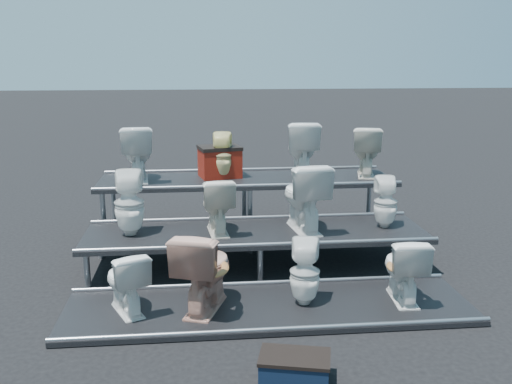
{
  "coord_description": "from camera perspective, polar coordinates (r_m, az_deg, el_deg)",
  "views": [
    {
      "loc": [
        -0.69,
        -6.73,
        2.57
      ],
      "look_at": [
        0.01,
        0.1,
        0.93
      ],
      "focal_mm": 40.0,
      "sensor_mm": 36.0,
      "label": 1
    }
  ],
  "objects": [
    {
      "name": "tier_back",
      "position": [
        8.34,
        -0.92,
        -1.47
      ],
      "size": [
        4.2,
        1.2,
        0.86
      ],
      "primitive_type": "cube",
      "color": "black",
      "rests_on": "ground"
    },
    {
      "name": "toilet_9",
      "position": [
        8.15,
        -3.41,
        3.64
      ],
      "size": [
        0.33,
        0.33,
        0.66
      ],
      "primitive_type": "imported",
      "rotation": [
        0.0,
        0.0,
        3.04
      ],
      "color": "#F3E89A",
      "rests_on": "tier_back"
    },
    {
      "name": "toilet_5",
      "position": [
        6.96,
        -3.91,
        -1.31
      ],
      "size": [
        0.45,
        0.71,
        0.69
      ],
      "primitive_type": "imported",
      "rotation": [
        0.0,
        0.0,
        3.24
      ],
      "color": "silver",
      "rests_on": "tier_mid"
    },
    {
      "name": "tier_front",
      "position": [
        6.03,
        1.29,
        -11.49
      ],
      "size": [
        4.2,
        1.2,
        0.06
      ],
      "primitive_type": "cube",
      "color": "black",
      "rests_on": "ground"
    },
    {
      "name": "step_stool",
      "position": [
        4.84,
        3.88,
        -17.32
      ],
      "size": [
        0.61,
        0.45,
        0.2
      ],
      "primitive_type": "cube",
      "rotation": [
        0.0,
        0.0,
        -0.24
      ],
      "color": "black",
      "rests_on": "ground"
    },
    {
      "name": "toilet_4",
      "position": [
        6.99,
        -12.57,
        -1.12
      ],
      "size": [
        0.38,
        0.39,
        0.79
      ],
      "primitive_type": "imported",
      "rotation": [
        0.0,
        0.0,
        3.21
      ],
      "color": "white",
      "rests_on": "tier_mid"
    },
    {
      "name": "toilet_2",
      "position": [
        5.94,
        4.9,
        -8.01
      ],
      "size": [
        0.37,
        0.37,
        0.69
      ],
      "primitive_type": "imported",
      "rotation": [
        0.0,
        0.0,
        2.94
      ],
      "color": "white",
      "rests_on": "tier_front"
    },
    {
      "name": "tier_mid",
      "position": [
        7.16,
        -0.0,
        -5.68
      ],
      "size": [
        4.2,
        1.2,
        0.46
      ],
      "primitive_type": "cube",
      "color": "black",
      "rests_on": "ground"
    },
    {
      "name": "toilet_6",
      "position": [
        7.05,
        4.81,
        -0.42
      ],
      "size": [
        0.59,
        0.9,
        0.86
      ],
      "primitive_type": "imported",
      "rotation": [
        0.0,
        0.0,
        3.27
      ],
      "color": "white",
      "rests_on": "tier_mid"
    },
    {
      "name": "red_crate",
      "position": [
        8.29,
        -3.65,
        2.89
      ],
      "size": [
        0.64,
        0.55,
        0.4
      ],
      "primitive_type": "cube",
      "rotation": [
        0.0,
        0.0,
        0.21
      ],
      "color": "maroon",
      "rests_on": "tier_back"
    },
    {
      "name": "toilet_1",
      "position": [
        5.82,
        -5.21,
        -7.69
      ],
      "size": [
        0.72,
        0.94,
        0.84
      ],
      "primitive_type": "imported",
      "rotation": [
        0.0,
        0.0,
        2.8
      ],
      "color": "tan",
      "rests_on": "tier_front"
    },
    {
      "name": "toilet_8",
      "position": [
        8.18,
        -11.8,
        3.83
      ],
      "size": [
        0.5,
        0.8,
        0.78
      ],
      "primitive_type": "imported",
      "rotation": [
        0.0,
        0.0,
        3.23
      ],
      "color": "white",
      "rests_on": "tier_back"
    },
    {
      "name": "toilet_7",
      "position": [
        7.34,
        12.83,
        -1.01
      ],
      "size": [
        0.33,
        0.34,
        0.65
      ],
      "primitive_type": "imported",
      "rotation": [
        0.0,
        0.0,
        2.99
      ],
      "color": "white",
      "rests_on": "tier_mid"
    },
    {
      "name": "toilet_10",
      "position": [
        8.27,
        4.62,
        4.3
      ],
      "size": [
        0.52,
        0.83,
        0.82
      ],
      "primitive_type": "imported",
      "rotation": [
        0.0,
        0.0,
        3.06
      ],
      "color": "white",
      "rests_on": "tier_back"
    },
    {
      "name": "toilet_0",
      "position": [
        5.9,
        -12.91,
        -8.7
      ],
      "size": [
        0.59,
        0.73,
        0.65
      ],
      "primitive_type": "imported",
      "rotation": [
        0.0,
        0.0,
        3.56
      ],
      "color": "white",
      "rests_on": "tier_front"
    },
    {
      "name": "toilet_3",
      "position": [
        6.21,
        14.54,
        -7.36
      ],
      "size": [
        0.45,
        0.72,
        0.71
      ],
      "primitive_type": "imported",
      "rotation": [
        0.0,
        0.0,
        3.07
      ],
      "color": "white",
      "rests_on": "tier_front"
    },
    {
      "name": "ground",
      "position": [
        7.24,
        -0.0,
        -7.4
      ],
      "size": [
        80.0,
        80.0,
        0.0
      ],
      "primitive_type": "plane",
      "color": "black",
      "rests_on": "ground"
    },
    {
      "name": "toilet_11",
      "position": [
        8.5,
        10.98,
        4.05
      ],
      "size": [
        0.57,
        0.79,
        0.73
      ],
      "primitive_type": "imported",
      "rotation": [
        0.0,
        0.0,
        2.89
      ],
      "color": "silver",
      "rests_on": "tier_back"
    }
  ]
}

